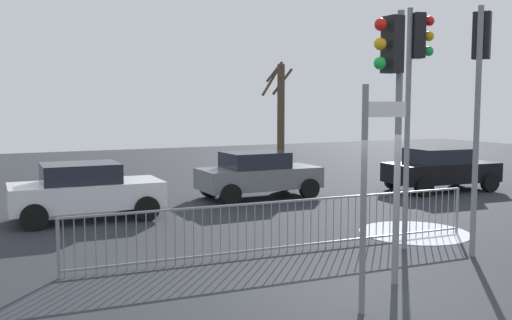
% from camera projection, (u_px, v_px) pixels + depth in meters
% --- Properties ---
extents(ground_plane, '(60.00, 60.00, 0.00)m').
position_uv_depth(ground_plane, '(368.00, 291.00, 9.34)').
color(ground_plane, '#26282D').
extents(traffic_light_foreground_right, '(0.50, 0.43, 4.86)m').
position_uv_depth(traffic_light_foreground_right, '(480.00, 75.00, 11.24)').
color(traffic_light_foreground_right, slate).
rests_on(traffic_light_foreground_right, ground).
extents(traffic_light_rear_left, '(0.57, 0.33, 4.49)m').
position_uv_depth(traffic_light_rear_left, '(392.00, 86.00, 9.31)').
color(traffic_light_rear_left, slate).
rests_on(traffic_light_rear_left, ground).
extents(traffic_light_mid_right, '(0.55, 0.37, 4.91)m').
position_uv_depth(traffic_light_mid_right, '(415.00, 74.00, 11.73)').
color(traffic_light_mid_right, slate).
rests_on(traffic_light_mid_right, ground).
extents(direction_sign_post, '(0.79, 0.10, 3.27)m').
position_uv_depth(direction_sign_post, '(367.00, 187.00, 8.17)').
color(direction_sign_post, slate).
rests_on(direction_sign_post, ground).
extents(pedestrian_guard_railing, '(8.83, 0.44, 1.07)m').
position_uv_depth(pedestrian_guard_railing, '(287.00, 226.00, 11.66)').
color(pedestrian_guard_railing, slate).
rests_on(pedestrian_guard_railing, ground).
extents(car_white_far, '(3.84, 1.99, 1.47)m').
position_uv_depth(car_white_far, '(85.00, 190.00, 14.97)').
color(car_white_far, silver).
rests_on(car_white_far, ground).
extents(car_black_mid, '(3.93, 2.19, 1.47)m').
position_uv_depth(car_black_mid, '(440.00, 169.00, 19.88)').
color(car_black_mid, black).
rests_on(car_black_mid, ground).
extents(car_grey_trailing, '(3.81, 1.93, 1.47)m').
position_uv_depth(car_grey_trailing, '(258.00, 174.00, 18.37)').
color(car_grey_trailing, slate).
rests_on(car_grey_trailing, ground).
extents(bare_tree_right, '(1.59, 1.07, 4.98)m').
position_uv_depth(bare_tree_right, '(280.00, 112.00, 27.14)').
color(bare_tree_right, '#473828').
rests_on(bare_tree_right, ground).
extents(snow_patch_kerb, '(2.54, 2.54, 0.01)m').
position_uv_depth(snow_patch_kerb, '(414.00, 232.00, 13.50)').
color(snow_patch_kerb, silver).
rests_on(snow_patch_kerb, ground).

